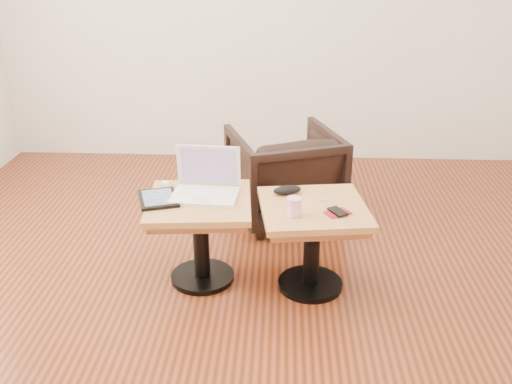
{
  "coord_description": "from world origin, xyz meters",
  "views": [
    {
      "loc": [
        0.12,
        -2.52,
        1.75
      ],
      "look_at": [
        -0.01,
        0.22,
        0.54
      ],
      "focal_mm": 40.0,
      "sensor_mm": 36.0,
      "label": 1
    }
  ],
  "objects_px": {
    "striped_cup": "(294,207)",
    "armchair": "(284,175)",
    "side_table_right": "(313,227)",
    "laptop": "(206,186)",
    "side_table_left": "(200,220)"
  },
  "relations": [
    {
      "from": "laptop",
      "to": "side_table_right",
      "type": "bearing_deg",
      "value": -7.37
    },
    {
      "from": "side_table_right",
      "to": "laptop",
      "type": "xyz_separation_m",
      "value": [
        -0.58,
        0.11,
        0.17
      ]
    },
    {
      "from": "laptop",
      "to": "striped_cup",
      "type": "distance_m",
      "value": 0.53
    },
    {
      "from": "side_table_right",
      "to": "side_table_left",
      "type": "bearing_deg",
      "value": 168.08
    },
    {
      "from": "side_table_left",
      "to": "armchair",
      "type": "distance_m",
      "value": 0.95
    },
    {
      "from": "striped_cup",
      "to": "armchair",
      "type": "distance_m",
      "value": 1.02
    },
    {
      "from": "striped_cup",
      "to": "armchair",
      "type": "bearing_deg",
      "value": 92.82
    },
    {
      "from": "side_table_right",
      "to": "laptop",
      "type": "relative_size",
      "value": 1.66
    },
    {
      "from": "side_table_right",
      "to": "laptop",
      "type": "height_order",
      "value": "laptop"
    },
    {
      "from": "side_table_left",
      "to": "side_table_right",
      "type": "distance_m",
      "value": 0.61
    },
    {
      "from": "side_table_right",
      "to": "striped_cup",
      "type": "distance_m",
      "value": 0.24
    },
    {
      "from": "side_table_left",
      "to": "laptop",
      "type": "relative_size",
      "value": 1.59
    },
    {
      "from": "armchair",
      "to": "side_table_right",
      "type": "bearing_deg",
      "value": 80.39
    },
    {
      "from": "side_table_right",
      "to": "striped_cup",
      "type": "xyz_separation_m",
      "value": [
        -0.1,
        -0.12,
        0.17
      ]
    },
    {
      "from": "side_table_right",
      "to": "laptop",
      "type": "distance_m",
      "value": 0.61
    }
  ]
}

